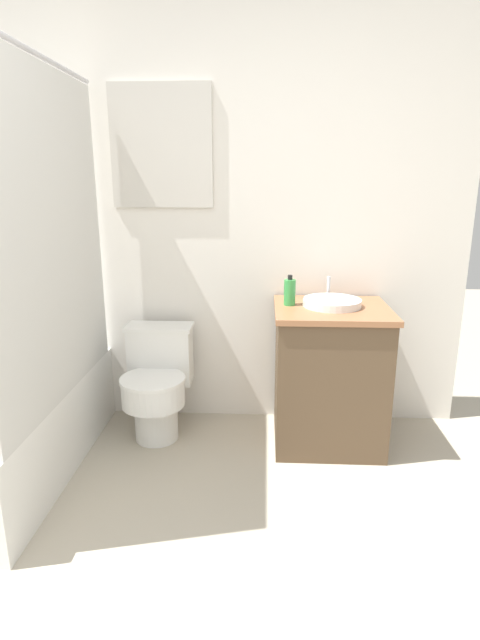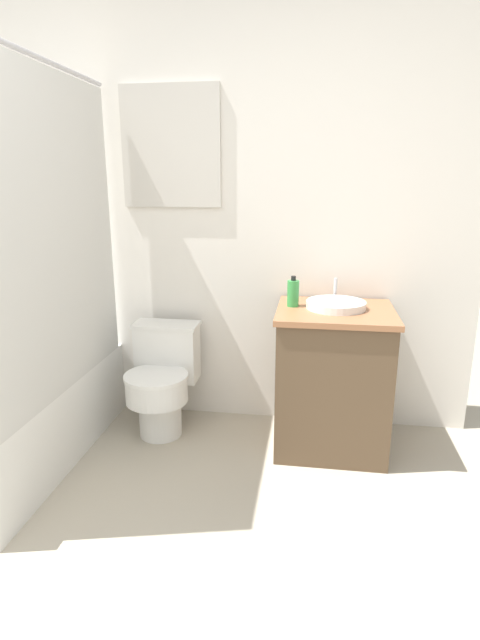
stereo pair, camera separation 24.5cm
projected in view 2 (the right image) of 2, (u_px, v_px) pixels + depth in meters
The scene contains 6 objects.
wall_back at pixel (200, 215), 2.95m from camera, with size 3.24×0.07×2.50m.
shower_area at pixel (25, 410), 2.64m from camera, with size 0.59×1.39×1.98m.
toilet at pixel (162, 379), 2.95m from camera, with size 0.39×0.52×0.63m.
vanity at pixel (332, 379), 2.76m from camera, with size 0.62×0.57×0.80m.
sink at pixel (336, 305), 2.67m from camera, with size 0.32×0.35×0.13m.
soap_bottle at pixel (293, 293), 2.70m from camera, with size 0.06×0.06×0.17m.
Camera 2 is at (0.68, -0.92, 1.46)m, focal length 28.00 mm.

